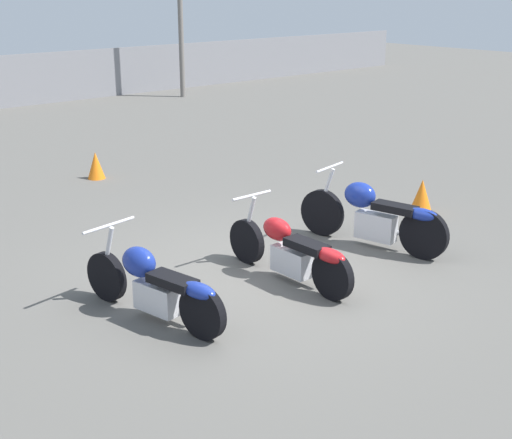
# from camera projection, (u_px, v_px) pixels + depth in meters

# --- Properties ---
(ground_plane) EXTENTS (60.00, 60.00, 0.00)m
(ground_plane) POSITION_uv_depth(u_px,v_px,m) (269.00, 273.00, 8.92)
(ground_plane) COLOR #5B5954
(motorcycle_slot_0) EXTENTS (0.71, 2.05, 0.94)m
(motorcycle_slot_0) POSITION_uv_depth(u_px,v_px,m) (155.00, 285.00, 7.59)
(motorcycle_slot_0) COLOR black
(motorcycle_slot_0) RESTS_ON ground_plane
(motorcycle_slot_1) EXTENTS (0.62, 2.09, 0.95)m
(motorcycle_slot_1) POSITION_uv_depth(u_px,v_px,m) (291.00, 251.00, 8.58)
(motorcycle_slot_1) COLOR black
(motorcycle_slot_1) RESTS_ON ground_plane
(motorcycle_slot_2) EXTENTS (0.77, 2.20, 1.04)m
(motorcycle_slot_2) POSITION_uv_depth(u_px,v_px,m) (374.00, 215.00, 9.69)
(motorcycle_slot_2) COLOR black
(motorcycle_slot_2) RESTS_ON ground_plane
(traffic_cone_near) EXTENTS (0.36, 0.36, 0.53)m
(traffic_cone_near) POSITION_uv_depth(u_px,v_px,m) (422.00, 196.00, 11.25)
(traffic_cone_near) COLOR orange
(traffic_cone_near) RESTS_ON ground_plane
(traffic_cone_far) EXTENTS (0.32, 0.32, 0.50)m
(traffic_cone_far) POSITION_uv_depth(u_px,v_px,m) (96.00, 165.00, 13.19)
(traffic_cone_far) COLOR orange
(traffic_cone_far) RESTS_ON ground_plane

